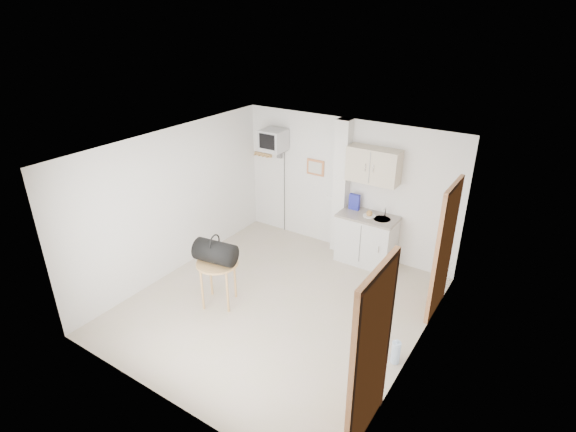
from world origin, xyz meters
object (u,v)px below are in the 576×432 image
Objects in this scene: crt_television at (274,141)px; duffel_bag at (215,252)px; round_table at (218,268)px; water_bottle at (396,352)px.

crt_television reaches higher than duffel_bag.
round_table is (0.66, -2.46, -1.30)m from crt_television.
round_table reaches higher than water_bottle.
round_table is at bearing -75.08° from crt_television.
duffel_bag reaches higher than round_table.
crt_television is 2.75m from duffel_bag.
duffel_bag is at bearing -174.62° from water_bottle.
round_table is 2.05× the size of water_bottle.
crt_television is at bearing 147.28° from water_bottle.
duffel_bag reaches higher than water_bottle.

